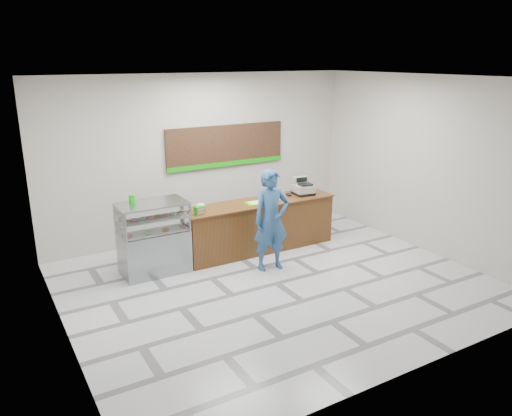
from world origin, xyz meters
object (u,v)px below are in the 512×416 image
sales_counter (259,226)px  cash_register (303,188)px  display_case (154,237)px  customer (271,220)px  serving_tray (256,203)px

sales_counter → cash_register: bearing=0.2°
sales_counter → display_case: display_case is taller
sales_counter → customer: 1.06m
display_case → customer: size_ratio=0.70×
sales_counter → customer: size_ratio=1.72×
display_case → serving_tray: (2.09, -0.09, 0.36)m
display_case → cash_register: cash_register is taller
serving_tray → customer: (-0.16, -0.83, -0.09)m
cash_register → customer: (-1.36, -0.93, -0.22)m
cash_register → serving_tray: size_ratio=1.03×
sales_counter → serving_tray: 0.55m
sales_counter → serving_tray: serving_tray is taller
display_case → serving_tray: bearing=-2.5°
display_case → serving_tray: size_ratio=3.11×
customer → sales_counter: bearing=79.7°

